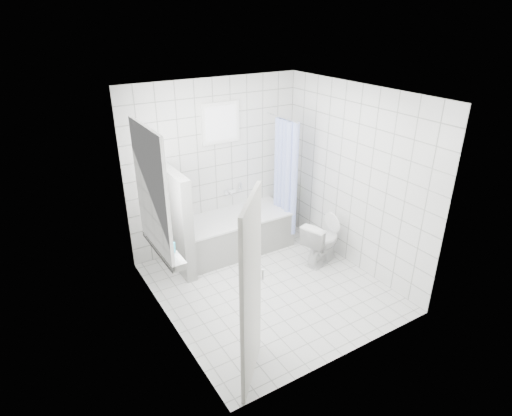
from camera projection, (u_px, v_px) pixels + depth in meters
ground at (268, 287)px, 5.85m from camera, size 3.00×3.00×0.00m
ceiling at (271, 93)px, 4.75m from camera, size 3.00×3.00×0.00m
wall_back at (216, 166)px, 6.46m from camera, size 2.80×0.02×2.60m
wall_front at (354, 254)px, 4.14m from camera, size 2.80×0.02×2.60m
wall_left at (162, 227)px, 4.64m from camera, size 0.02×3.00×2.60m
wall_right at (354, 179)px, 5.97m from camera, size 0.02×3.00×2.60m
window_left at (154, 192)px, 4.77m from camera, size 0.01×0.90×1.40m
window_back at (221, 123)px, 6.20m from camera, size 0.50×0.01×0.50m
window_sill at (164, 248)px, 5.10m from camera, size 0.18×1.02×0.08m
door at (251, 294)px, 4.05m from camera, size 0.57×0.62×2.00m
bathtub at (235, 233)px, 6.65m from camera, size 1.75×0.77×0.58m
partition_wall at (177, 222)px, 5.97m from camera, size 0.15×0.85×1.50m
tiled_ledge at (287, 211)px, 7.40m from camera, size 0.40×0.24×0.55m
toilet at (322, 242)px, 6.31m from camera, size 0.74×0.55×0.67m
curtain_rod at (282, 118)px, 6.29m from camera, size 0.02×0.80×0.02m
shower_curtain at (285, 178)px, 6.57m from camera, size 0.14×0.48×1.78m
tub_faucet at (230, 191)px, 6.72m from camera, size 0.18×0.06×0.06m
sill_bottles at (162, 235)px, 5.07m from camera, size 0.16×0.62×0.29m
ledge_bottles at (290, 190)px, 7.22m from camera, size 0.15×0.15×0.28m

